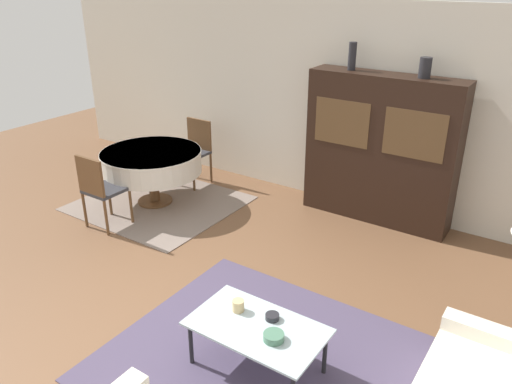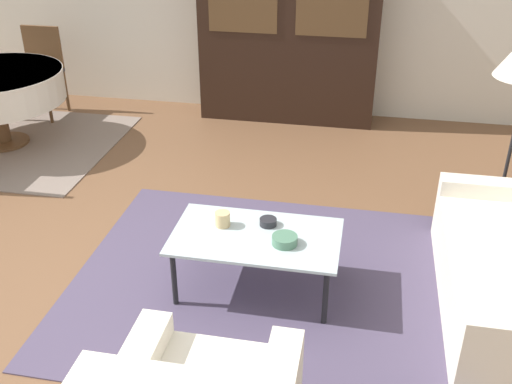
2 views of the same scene
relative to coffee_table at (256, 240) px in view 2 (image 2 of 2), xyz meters
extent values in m
plane|color=brown|center=(-1.02, -0.20, -0.39)|extent=(14.00, 14.00, 0.00)
cube|color=#4C425B|center=(0.05, 0.08, -0.39)|extent=(2.62, 2.22, 0.01)
cube|color=gray|center=(-2.92, 1.87, -0.39)|extent=(2.09, 1.90, 0.01)
cube|color=silver|center=(1.68, 0.88, 0.07)|extent=(0.94, 0.16, 0.12)
cube|color=silver|center=(-0.33, -1.33, 0.07)|extent=(0.16, 0.81, 0.12)
cylinder|color=black|center=(-0.48, -0.26, -0.18)|extent=(0.04, 0.04, 0.40)
cylinder|color=black|center=(0.48, -0.26, -0.18)|extent=(0.04, 0.04, 0.40)
cylinder|color=black|center=(-0.48, 0.26, -0.18)|extent=(0.04, 0.04, 0.40)
cylinder|color=black|center=(0.48, 0.26, -0.18)|extent=(0.04, 0.04, 0.40)
cube|color=silver|center=(0.00, 0.00, 0.03)|extent=(1.09, 0.63, 0.02)
cube|color=black|center=(-0.26, 3.17, 0.55)|extent=(1.90, 0.42, 1.89)
cube|color=brown|center=(-0.71, 2.95, 0.88)|extent=(0.72, 0.01, 0.57)
cube|color=brown|center=(0.20, 2.95, 0.88)|extent=(0.72, 0.01, 0.57)
cylinder|color=brown|center=(-2.99, 1.87, -0.37)|extent=(0.48, 0.48, 0.03)
cylinder|color=brown|center=(-2.99, 1.87, -0.16)|extent=(0.14, 0.14, 0.46)
cylinder|color=brown|center=(-2.79, 2.48, -0.15)|extent=(0.04, 0.04, 0.46)
cylinder|color=brown|center=(-3.20, 2.48, -0.15)|extent=(0.04, 0.04, 0.46)
cylinder|color=brown|center=(-2.79, 2.89, -0.15)|extent=(0.04, 0.04, 0.46)
cylinder|color=brown|center=(-3.20, 2.89, -0.15)|extent=(0.04, 0.04, 0.46)
cube|color=#333338|center=(-2.99, 2.68, 0.10)|extent=(0.44, 0.44, 0.04)
cube|color=brown|center=(-2.99, 2.88, 0.35)|extent=(0.44, 0.04, 0.46)
cylinder|color=black|center=(1.74, 1.30, -0.38)|extent=(0.28, 0.28, 0.02)
cylinder|color=black|center=(1.74, 1.30, 0.22)|extent=(0.03, 0.03, 1.18)
cylinder|color=tan|center=(-0.24, 0.08, 0.09)|extent=(0.10, 0.10, 0.10)
cylinder|color=#4C7A60|center=(0.20, -0.06, 0.07)|extent=(0.16, 0.16, 0.06)
cylinder|color=#232328|center=(0.05, 0.14, 0.06)|extent=(0.11, 0.11, 0.05)
camera|label=1|loc=(1.77, -2.64, 2.62)|focal=35.00mm
camera|label=2|loc=(0.62, -3.18, 2.13)|focal=42.00mm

